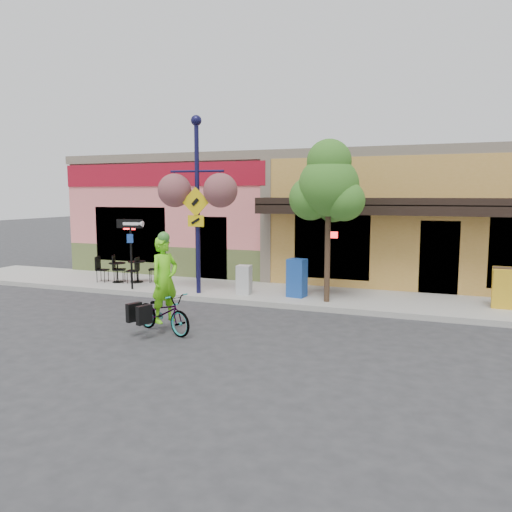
{
  "coord_description": "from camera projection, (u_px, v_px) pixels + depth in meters",
  "views": [
    {
      "loc": [
        4.52,
        -12.04,
        3.06
      ],
      "look_at": [
        -0.24,
        0.5,
        1.4
      ],
      "focal_mm": 35.0,
      "sensor_mm": 36.0,
      "label": 1
    }
  ],
  "objects": [
    {
      "name": "ground",
      "position": [
        258.0,
        311.0,
        13.14
      ],
      "size": [
        90.0,
        90.0,
        0.0
      ],
      "primitive_type": "plane",
      "color": "#2D2D30",
      "rests_on": "ground"
    },
    {
      "name": "sidewalk",
      "position": [
        281.0,
        294.0,
        14.99
      ],
      "size": [
        24.0,
        3.0,
        0.15
      ],
      "primitive_type": "cube",
      "color": "#9E9B93",
      "rests_on": "ground"
    },
    {
      "name": "curb",
      "position": [
        265.0,
        304.0,
        13.64
      ],
      "size": [
        24.0,
        0.12,
        0.15
      ],
      "primitive_type": "cube",
      "color": "#A8A59E",
      "rests_on": "ground"
    },
    {
      "name": "building",
      "position": [
        324.0,
        215.0,
        19.82
      ],
      "size": [
        18.2,
        8.2,
        4.5
      ],
      "primitive_type": null,
      "color": "#F57979",
      "rests_on": "ground"
    },
    {
      "name": "bicycle",
      "position": [
        163.0,
        312.0,
        11.08
      ],
      "size": [
        1.83,
        1.16,
        0.91
      ],
      "primitive_type": "imported",
      "rotation": [
        0.0,
        0.0,
        1.22
      ],
      "color": "#982F0D",
      "rests_on": "ground"
    },
    {
      "name": "cyclist_rider",
      "position": [
        165.0,
        291.0,
        11.0
      ],
      "size": [
        0.66,
        0.8,
        1.9
      ],
      "primitive_type": "imported",
      "rotation": [
        0.0,
        0.0,
        1.22
      ],
      "color": "#6BE418",
      "rests_on": "ground"
    },
    {
      "name": "lamp_post",
      "position": [
        197.0,
        206.0,
        14.51
      ],
      "size": [
        1.7,
        0.79,
        5.17
      ],
      "primitive_type": null,
      "rotation": [
        0.0,
        0.0,
        0.08
      ],
      "color": "#15133E",
      "rests_on": "sidewalk"
    },
    {
      "name": "one_way_sign",
      "position": [
        131.0,
        254.0,
        15.28
      ],
      "size": [
        0.85,
        0.34,
        2.16
      ],
      "primitive_type": null,
      "rotation": [
        0.0,
        0.0,
        0.19
      ],
      "color": "black",
      "rests_on": "sidewalk"
    },
    {
      "name": "cafe_set_left",
      "position": [
        117.0,
        270.0,
        16.54
      ],
      "size": [
        1.54,
        0.95,
        0.86
      ],
      "primitive_type": null,
      "rotation": [
        0.0,
        0.0,
        0.17
      ],
      "color": "black",
      "rests_on": "sidewalk"
    },
    {
      "name": "cafe_set_right",
      "position": [
        137.0,
        269.0,
        16.55
      ],
      "size": [
        1.73,
        1.34,
        0.93
      ],
      "primitive_type": null,
      "rotation": [
        0.0,
        0.0,
        0.42
      ],
      "color": "black",
      "rests_on": "sidewalk"
    },
    {
      "name": "newspaper_box_blue",
      "position": [
        297.0,
        278.0,
        14.21
      ],
      "size": [
        0.54,
        0.5,
        1.09
      ],
      "primitive_type": null,
      "rotation": [
        0.0,
        0.0,
        -0.13
      ],
      "color": "#1B47A2",
      "rests_on": "sidewalk"
    },
    {
      "name": "newspaper_box_grey",
      "position": [
        244.0,
        280.0,
        14.6
      ],
      "size": [
        0.42,
        0.38,
        0.85
      ],
      "primitive_type": null,
      "rotation": [
        0.0,
        0.0,
        0.06
      ],
      "color": "#BABABA",
      "rests_on": "sidewalk"
    },
    {
      "name": "street_tree",
      "position": [
        328.0,
        221.0,
        13.35
      ],
      "size": [
        1.93,
        1.93,
        4.42
      ],
      "primitive_type": null,
      "rotation": [
        0.0,
        0.0,
        0.13
      ],
      "color": "#3D7A26",
      "rests_on": "sidewalk"
    },
    {
      "name": "sandwich_board",
      "position": [
        507.0,
        289.0,
        12.53
      ],
      "size": [
        0.66,
        0.49,
        1.07
      ],
      "primitive_type": null,
      "rotation": [
        0.0,
        0.0,
        -0.03
      ],
      "color": "yellow",
      "rests_on": "sidewalk"
    }
  ]
}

